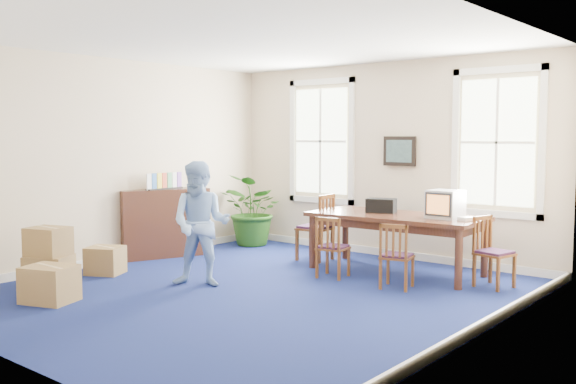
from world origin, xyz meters
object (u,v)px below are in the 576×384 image
Objects in this scene: chair_near_left at (333,247)px; man at (201,224)px; crt_tv at (445,204)px; cardboard_boxes at (65,256)px; conference_table at (396,243)px; potted_plant at (255,210)px; credenza at (164,222)px.

man is (-1.05, -1.54, 0.40)m from chair_near_left.
crt_tv reaches higher than cardboard_boxes.
chair_near_left reaches higher than conference_table.
potted_plant is at bearing 170.33° from conference_table.
man is (-1.57, -2.40, 0.40)m from conference_table.
man is 2.28m from credenza.
cardboard_boxes is (0.70, -2.26, -0.16)m from credenza.
credenza reaches higher than conference_table.
man is at bearing -125.64° from conference_table.
conference_table is 1.71× the size of cardboard_boxes.
chair_near_left is 2.94m from potted_plant.
conference_table is 1.93× the size of potted_plant.
crt_tv is at bearing 45.36° from cardboard_boxes.
man reaches higher than conference_table.
crt_tv is 5.19m from cardboard_boxes.
potted_plant is at bearing 94.01° from cardboard_boxes.
chair_near_left is at bearing 23.86° from man.
credenza is at bearing -103.49° from potted_plant.
conference_table is 0.97m from crt_tv.
potted_plant is at bearing 176.80° from crt_tv.
chair_near_left is at bearing -25.38° from potted_plant.
crt_tv is at bearing 1.93° from conference_table.
cardboard_boxes is (-3.62, -3.67, -0.63)m from crt_tv.
chair_near_left is 3.11m from credenza.
credenza is (-3.58, -1.35, 0.15)m from conference_table.
conference_table is 1.00m from chair_near_left.
credenza is at bearing -161.80° from conference_table.
man is 3.22m from potted_plant.
potted_plant is (-3.90, 0.34, -0.40)m from crt_tv.
cardboard_boxes is (-1.31, -1.21, -0.41)m from man.
credenza reaches higher than cardboard_boxes.
potted_plant reaches higher than crt_tv.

